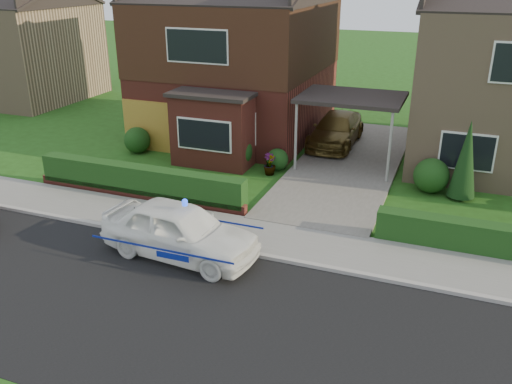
% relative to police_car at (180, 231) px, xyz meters
% --- Properties ---
extents(ground, '(120.00, 120.00, 0.00)m').
position_rel_police_car_xyz_m(ground, '(2.65, -2.40, -0.74)').
color(ground, '#1F4813').
rests_on(ground, ground).
extents(road, '(60.00, 6.00, 0.02)m').
position_rel_police_car_xyz_m(road, '(2.65, -2.40, -0.74)').
color(road, black).
rests_on(road, ground).
extents(kerb, '(60.00, 0.16, 0.12)m').
position_rel_police_car_xyz_m(kerb, '(2.65, 0.65, -0.68)').
color(kerb, '#9E9993').
rests_on(kerb, ground).
extents(sidewalk, '(60.00, 2.00, 0.10)m').
position_rel_police_car_xyz_m(sidewalk, '(2.65, 1.70, -0.69)').
color(sidewalk, slate).
rests_on(sidewalk, ground).
extents(driveway, '(3.80, 12.00, 0.12)m').
position_rel_police_car_xyz_m(driveway, '(2.65, 8.60, -0.68)').
color(driveway, '#666059').
rests_on(driveway, ground).
extents(house_left, '(7.50, 9.53, 7.25)m').
position_rel_police_car_xyz_m(house_left, '(-3.13, 11.50, 3.07)').
color(house_left, maroon).
rests_on(house_left, ground).
extents(carport_link, '(3.80, 3.00, 2.77)m').
position_rel_police_car_xyz_m(carport_link, '(2.65, 8.55, 1.92)').
color(carport_link, black).
rests_on(carport_link, ground).
extents(garage_door, '(2.20, 0.10, 2.10)m').
position_rel_police_car_xyz_m(garage_door, '(-5.59, 7.56, 0.31)').
color(garage_door, '#8D5E1E').
rests_on(garage_door, ground).
extents(dwarf_wall, '(7.70, 0.25, 0.36)m').
position_rel_police_car_xyz_m(dwarf_wall, '(-3.15, 2.90, -0.56)').
color(dwarf_wall, maroon).
rests_on(dwarf_wall, ground).
extents(hedge_left, '(7.50, 0.55, 0.90)m').
position_rel_police_car_xyz_m(hedge_left, '(-3.15, 3.05, -0.74)').
color(hedge_left, '#113613').
rests_on(hedge_left, ground).
extents(shrub_left_far, '(1.08, 1.08, 1.08)m').
position_rel_police_car_xyz_m(shrub_left_far, '(-5.85, 7.10, -0.20)').
color(shrub_left_far, '#113613').
rests_on(shrub_left_far, ground).
extents(shrub_left_mid, '(1.32, 1.32, 1.32)m').
position_rel_police_car_xyz_m(shrub_left_mid, '(-1.35, 6.90, -0.08)').
color(shrub_left_mid, '#113613').
rests_on(shrub_left_mid, ground).
extents(shrub_left_near, '(0.84, 0.84, 0.84)m').
position_rel_police_car_xyz_m(shrub_left_near, '(0.25, 7.20, -0.32)').
color(shrub_left_near, '#113613').
rests_on(shrub_left_near, ground).
extents(shrub_right_near, '(1.20, 1.20, 1.20)m').
position_rel_police_car_xyz_m(shrub_right_near, '(5.85, 7.00, -0.14)').
color(shrub_right_near, '#113613').
rests_on(shrub_right_near, ground).
extents(conifer_a, '(0.90, 0.90, 2.60)m').
position_rel_police_car_xyz_m(conifer_a, '(6.85, 6.80, 0.56)').
color(conifer_a, black).
rests_on(conifer_a, ground).
extents(neighbour_left, '(6.50, 7.00, 5.20)m').
position_rel_police_car_xyz_m(neighbour_left, '(-17.35, 13.60, 1.86)').
color(neighbour_left, '#A08162').
rests_on(neighbour_left, ground).
extents(police_car, '(3.98, 4.47, 1.64)m').
position_rel_police_car_xyz_m(police_car, '(0.00, 0.00, 0.00)').
color(police_car, white).
rests_on(police_car, ground).
extents(driveway_car, '(1.80, 4.42, 1.28)m').
position_rel_police_car_xyz_m(driveway_car, '(1.65, 10.83, 0.02)').
color(driveway_car, brown).
rests_on(driveway_car, driveway).
extents(potted_plant_a, '(0.42, 0.33, 0.72)m').
position_rel_police_car_xyz_m(potted_plant_a, '(-2.62, 3.60, -0.38)').
color(potted_plant_a, gray).
rests_on(potted_plant_a, ground).
extents(potted_plant_b, '(0.53, 0.51, 0.75)m').
position_rel_police_car_xyz_m(potted_plant_b, '(0.15, 6.60, -0.36)').
color(potted_plant_b, gray).
rests_on(potted_plant_b, ground).
extents(potted_plant_c, '(0.62, 0.62, 0.81)m').
position_rel_police_car_xyz_m(potted_plant_c, '(0.15, 6.60, -0.33)').
color(potted_plant_c, gray).
rests_on(potted_plant_c, ground).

